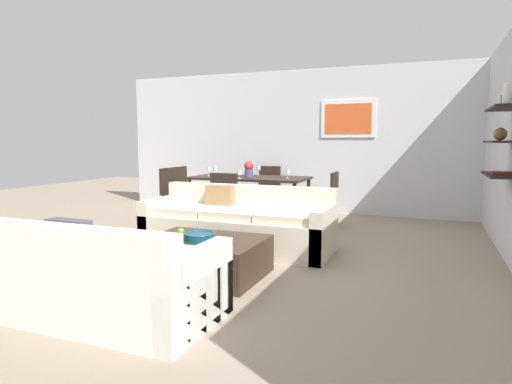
{
  "coord_description": "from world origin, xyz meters",
  "views": [
    {
      "loc": [
        2.16,
        -4.64,
        1.35
      ],
      "look_at": [
        0.24,
        0.2,
        0.75
      ],
      "focal_mm": 30.75,
      "sensor_mm": 36.0,
      "label": 1
    }
  ],
  "objects_px": {
    "coffee_table": "(204,257)",
    "dining_chair_head": "(267,186)",
    "dining_chair_right_near": "(327,196)",
    "centerpiece_vase": "(249,169)",
    "wine_glass_head": "(259,168)",
    "dining_chair_left_near": "(173,189)",
    "wine_glass_left_near": "(209,169)",
    "wine_glass_left_far": "(215,169)",
    "loveseat_white": "(108,281)",
    "dining_chair_left_far": "(185,187)",
    "decorative_bowl": "(200,236)",
    "dining_chair_foot": "(227,197)",
    "dining_table": "(250,180)",
    "sofa_beige": "(238,226)",
    "wine_glass_foot": "(239,172)",
    "apple_on_coffee_table": "(181,232)",
    "wine_glass_right_near": "(288,172)"
  },
  "relations": [
    {
      "from": "wine_glass_foot",
      "to": "coffee_table",
      "type": "bearing_deg",
      "value": -73.67
    },
    {
      "from": "coffee_table",
      "to": "wine_glass_foot",
      "type": "bearing_deg",
      "value": 106.33
    },
    {
      "from": "dining_chair_right_near",
      "to": "centerpiece_vase",
      "type": "relative_size",
      "value": 3.24
    },
    {
      "from": "dining_chair_foot",
      "to": "wine_glass_left_far",
      "type": "relative_size",
      "value": 5.22
    },
    {
      "from": "dining_chair_left_near",
      "to": "wine_glass_left_near",
      "type": "height_order",
      "value": "wine_glass_left_near"
    },
    {
      "from": "loveseat_white",
      "to": "wine_glass_left_far",
      "type": "distance_m",
      "value": 4.66
    },
    {
      "from": "wine_glass_right_near",
      "to": "centerpiece_vase",
      "type": "distance_m",
      "value": 0.72
    },
    {
      "from": "dining_chair_foot",
      "to": "wine_glass_left_near",
      "type": "height_order",
      "value": "wine_glass_left_near"
    },
    {
      "from": "dining_chair_foot",
      "to": "centerpiece_vase",
      "type": "bearing_deg",
      "value": 89.78
    },
    {
      "from": "decorative_bowl",
      "to": "apple_on_coffee_table",
      "type": "xyz_separation_m",
      "value": [
        -0.29,
        0.12,
        -0.0
      ]
    },
    {
      "from": "dining_chair_head",
      "to": "wine_glass_head",
      "type": "relative_size",
      "value": 4.87
    },
    {
      "from": "wine_glass_left_near",
      "to": "wine_glass_left_far",
      "type": "distance_m",
      "value": 0.24
    },
    {
      "from": "wine_glass_left_far",
      "to": "wine_glass_foot",
      "type": "xyz_separation_m",
      "value": [
        0.72,
        -0.55,
        -0.01
      ]
    },
    {
      "from": "coffee_table",
      "to": "dining_chair_head",
      "type": "relative_size",
      "value": 1.34
    },
    {
      "from": "dining_table",
      "to": "wine_glass_foot",
      "type": "distance_m",
      "value": 0.46
    },
    {
      "from": "dining_table",
      "to": "wine_glass_left_near",
      "type": "height_order",
      "value": "wine_glass_left_near"
    },
    {
      "from": "apple_on_coffee_table",
      "to": "wine_glass_left_far",
      "type": "xyz_separation_m",
      "value": [
        -1.2,
        3.15,
        0.45
      ]
    },
    {
      "from": "coffee_table",
      "to": "dining_chair_foot",
      "type": "height_order",
      "value": "dining_chair_foot"
    },
    {
      "from": "wine_glass_right_near",
      "to": "sofa_beige",
      "type": "bearing_deg",
      "value": -92.51
    },
    {
      "from": "loveseat_white",
      "to": "wine_glass_foot",
      "type": "bearing_deg",
      "value": 98.89
    },
    {
      "from": "apple_on_coffee_table",
      "to": "dining_chair_left_far",
      "type": "relative_size",
      "value": 0.09
    },
    {
      "from": "wine_glass_left_far",
      "to": "sofa_beige",
      "type": "bearing_deg",
      "value": -56.39
    },
    {
      "from": "dining_chair_left_far",
      "to": "dining_chair_left_near",
      "type": "height_order",
      "value": "same"
    },
    {
      "from": "sofa_beige",
      "to": "dining_chair_head",
      "type": "height_order",
      "value": "dining_chair_head"
    },
    {
      "from": "sofa_beige",
      "to": "dining_chair_left_near",
      "type": "bearing_deg",
      "value": 140.04
    },
    {
      "from": "loveseat_white",
      "to": "wine_glass_left_near",
      "type": "relative_size",
      "value": 10.23
    },
    {
      "from": "apple_on_coffee_table",
      "to": "wine_glass_left_near",
      "type": "distance_m",
      "value": 3.18
    },
    {
      "from": "loveseat_white",
      "to": "dining_chair_left_far",
      "type": "height_order",
      "value": "dining_chair_left_far"
    },
    {
      "from": "decorative_bowl",
      "to": "sofa_beige",
      "type": "bearing_deg",
      "value": 95.86
    },
    {
      "from": "dining_chair_left_far",
      "to": "dining_table",
      "type": "bearing_deg",
      "value": -8.95
    },
    {
      "from": "sofa_beige",
      "to": "apple_on_coffee_table",
      "type": "bearing_deg",
      "value": -98.33
    },
    {
      "from": "dining_table",
      "to": "dining_chair_head",
      "type": "relative_size",
      "value": 2.25
    },
    {
      "from": "dining_chair_head",
      "to": "wine_glass_left_far",
      "type": "xyz_separation_m",
      "value": [
        -0.72,
        -0.77,
        0.36
      ]
    },
    {
      "from": "decorative_bowl",
      "to": "loveseat_white",
      "type": "bearing_deg",
      "value": -97.88
    },
    {
      "from": "wine_glass_foot",
      "to": "wine_glass_right_near",
      "type": "relative_size",
      "value": 0.99
    },
    {
      "from": "sofa_beige",
      "to": "dining_chair_left_far",
      "type": "relative_size",
      "value": 2.69
    },
    {
      "from": "dining_chair_right_near",
      "to": "wine_glass_head",
      "type": "distance_m",
      "value": 1.58
    },
    {
      "from": "dining_chair_right_near",
      "to": "centerpiece_vase",
      "type": "bearing_deg",
      "value": 172.51
    },
    {
      "from": "wine_glass_foot",
      "to": "wine_glass_left_far",
      "type": "bearing_deg",
      "value": 142.65
    },
    {
      "from": "wine_glass_head",
      "to": "wine_glass_left_near",
      "type": "bearing_deg",
      "value": -142.65
    },
    {
      "from": "dining_table",
      "to": "dining_chair_right_near",
      "type": "distance_m",
      "value": 1.43
    },
    {
      "from": "wine_glass_left_far",
      "to": "loveseat_white",
      "type": "bearing_deg",
      "value": -73.32
    },
    {
      "from": "dining_chair_head",
      "to": "dining_chair_right_near",
      "type": "bearing_deg",
      "value": -38.61
    },
    {
      "from": "dining_chair_foot",
      "to": "wine_glass_head",
      "type": "bearing_deg",
      "value": 90.0
    },
    {
      "from": "sofa_beige",
      "to": "dining_chair_foot",
      "type": "bearing_deg",
      "value": 121.85
    },
    {
      "from": "coffee_table",
      "to": "dining_chair_head",
      "type": "xyz_separation_m",
      "value": [
        -0.78,
        3.98,
        0.31
      ]
    },
    {
      "from": "sofa_beige",
      "to": "wine_glass_foot",
      "type": "height_order",
      "value": "wine_glass_foot"
    },
    {
      "from": "centerpiece_vase",
      "to": "apple_on_coffee_table",
      "type": "bearing_deg",
      "value": -80.96
    },
    {
      "from": "dining_table",
      "to": "dining_chair_head",
      "type": "xyz_separation_m",
      "value": [
        0.0,
        0.9,
        -0.18
      ]
    },
    {
      "from": "coffee_table",
      "to": "decorative_bowl",
      "type": "relative_size",
      "value": 3.86
    }
  ]
}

